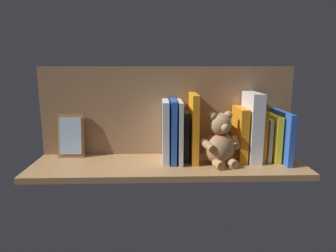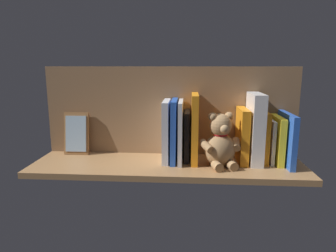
{
  "view_description": "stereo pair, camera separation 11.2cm",
  "coord_description": "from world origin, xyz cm",
  "px_view_note": "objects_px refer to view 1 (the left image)",
  "views": [
    {
      "loc": [
        3.46,
        110.01,
        36.82
      ],
      "look_at": [
        0.0,
        0.0,
        14.23
      ],
      "focal_mm": 32.36,
      "sensor_mm": 36.0,
      "label": 1
    },
    {
      "loc": [
        -7.75,
        109.79,
        36.82
      ],
      "look_at": [
        0.0,
        0.0,
        14.23
      ],
      "focal_mm": 32.36,
      "sensor_mm": 36.0,
      "label": 2
    }
  ],
  "objects_px": {
    "book_0": "(282,136)",
    "dictionary_thick_white": "(252,127)",
    "picture_frame_leaning": "(71,136)",
    "teddy_bear": "(220,141)"
  },
  "relations": [
    {
      "from": "book_0",
      "to": "dictionary_thick_white",
      "type": "xyz_separation_m",
      "value": [
        0.11,
        -0.01,
        0.04
      ]
    },
    {
      "from": "book_0",
      "to": "dictionary_thick_white",
      "type": "relative_size",
      "value": 0.73
    },
    {
      "from": "picture_frame_leaning",
      "to": "teddy_bear",
      "type": "bearing_deg",
      "value": 169.01
    },
    {
      "from": "book_0",
      "to": "teddy_bear",
      "type": "bearing_deg",
      "value": 9.2
    },
    {
      "from": "dictionary_thick_white",
      "to": "book_0",
      "type": "bearing_deg",
      "value": 172.61
    },
    {
      "from": "book_0",
      "to": "teddy_bear",
      "type": "distance_m",
      "value": 0.25
    },
    {
      "from": "teddy_bear",
      "to": "picture_frame_leaning",
      "type": "xyz_separation_m",
      "value": [
        0.58,
        -0.11,
        -0.0
      ]
    },
    {
      "from": "teddy_bear",
      "to": "picture_frame_leaning",
      "type": "distance_m",
      "value": 0.59
    },
    {
      "from": "book_0",
      "to": "picture_frame_leaning",
      "type": "distance_m",
      "value": 0.83
    },
    {
      "from": "dictionary_thick_white",
      "to": "teddy_bear",
      "type": "bearing_deg",
      "value": 22.43
    }
  ]
}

